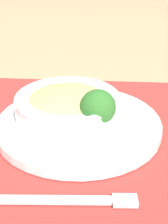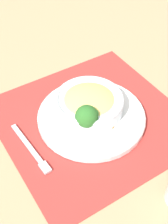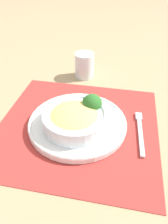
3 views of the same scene
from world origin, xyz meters
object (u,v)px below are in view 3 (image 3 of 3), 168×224
(water_glass, at_px, (84,67))
(fork, at_px, (140,128))
(broccoli_floret, at_px, (92,104))
(bowl, at_px, (74,118))

(water_glass, distance_m, fork, 0.37)
(broccoli_floret, xyz_separation_m, fork, (0.15, -0.03, -0.06))
(broccoli_floret, relative_size, fork, 0.42)
(water_glass, bearing_deg, bowl, -91.17)
(broccoli_floret, distance_m, water_glass, 0.29)
(bowl, relative_size, water_glass, 1.89)
(bowl, relative_size, broccoli_floret, 2.44)
(bowl, xyz_separation_m, fork, (0.19, 0.02, -0.04))
(bowl, bearing_deg, water_glass, 88.83)
(fork, bearing_deg, bowl, -171.91)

